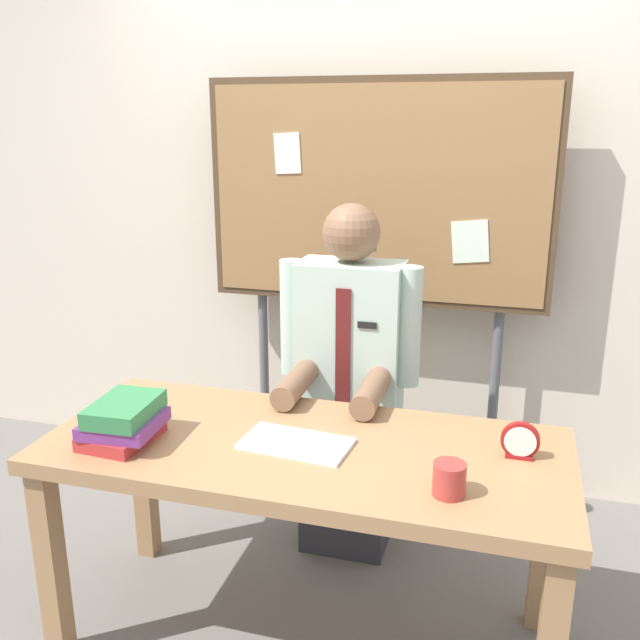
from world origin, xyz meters
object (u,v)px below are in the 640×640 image
open_notebook (296,443)px  coffee_mug (449,479)px  bulletin_board (377,200)px  desk (304,470)px  book_stack (123,421)px  desk_clock (520,442)px  person (349,395)px

open_notebook → coffee_mug: 0.51m
bulletin_board → coffee_mug: bearing=-69.6°
desk → coffee_mug: bearing=-21.6°
desk → bulletin_board: size_ratio=0.87×
open_notebook → coffee_mug: (0.48, -0.16, 0.04)m
desk → bulletin_board: 1.29m
book_stack → coffee_mug: book_stack is taller
book_stack → coffee_mug: bearing=-2.5°
desk → coffee_mug: (0.46, -0.18, 0.14)m
desk → bulletin_board: (0.00, 1.07, 0.73)m
open_notebook → coffee_mug: size_ratio=3.63×
desk → desk_clock: size_ratio=14.36×
person → book_stack: bearing=-126.7°
book_stack → desk_clock: size_ratio=2.24×
coffee_mug → desk: bearing=158.4°
desk_clock → coffee_mug: desk_clock is taller
desk → open_notebook: open_notebook is taller
desk → person: size_ratio=1.16×
desk_clock → coffee_mug: size_ratio=1.23×
book_stack → desk_clock: (1.19, 0.23, -0.02)m
person → open_notebook: size_ratio=4.20×
book_stack → desk: bearing=14.4°
desk → book_stack: book_stack is taller
book_stack → bulletin_board: bearing=65.6°
person → bulletin_board: bulletin_board is taller
desk_clock → open_notebook: bearing=-171.0°
coffee_mug → bulletin_board: bearing=110.4°
person → desk_clock: size_ratio=12.40×
desk → desk_clock: (0.65, 0.09, 0.15)m
person → desk_clock: person is taller
desk → desk_clock: 0.67m
desk → open_notebook: (-0.02, -0.02, 0.10)m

